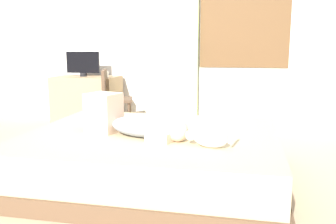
# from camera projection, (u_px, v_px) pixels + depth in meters

# --- Properties ---
(ground_plane) EXTENTS (16.00, 16.00, 0.00)m
(ground_plane) POSITION_uv_depth(u_px,v_px,m) (148.00, 177.00, 3.32)
(ground_plane) COLOR tan
(back_wall_with_window) EXTENTS (6.40, 0.14, 2.90)m
(back_wall_with_window) POSITION_uv_depth(u_px,v_px,m) (189.00, 26.00, 5.20)
(back_wall_with_window) COLOR silver
(back_wall_with_window) RESTS_ON ground
(bed) EXTENTS (2.21, 1.83, 0.43)m
(bed) POSITION_uv_depth(u_px,v_px,m) (152.00, 157.00, 3.23)
(bed) COLOR brown
(bed) RESTS_ON ground
(person_lying) EXTENTS (0.94, 0.48, 0.34)m
(person_lying) POSITION_uv_depth(u_px,v_px,m) (131.00, 122.00, 3.08)
(person_lying) COLOR #8C939E
(person_lying) RESTS_ON bed
(cat) EXTENTS (0.35, 0.17, 0.21)m
(cat) POSITION_uv_depth(u_px,v_px,m) (208.00, 138.00, 2.72)
(cat) COLOR silver
(cat) RESTS_ON bed
(desk) EXTENTS (0.90, 0.56, 0.74)m
(desk) POSITION_uv_depth(u_px,v_px,m) (87.00, 102.00, 5.30)
(desk) COLOR #997A56
(desk) RESTS_ON ground
(tv_monitor) EXTENTS (0.48, 0.10, 0.35)m
(tv_monitor) POSITION_uv_depth(u_px,v_px,m) (83.00, 64.00, 5.21)
(tv_monitor) COLOR black
(tv_monitor) RESTS_ON desk
(cup) EXTENTS (0.08, 0.08, 0.08)m
(cup) POSITION_uv_depth(u_px,v_px,m) (106.00, 74.00, 5.09)
(cup) COLOR white
(cup) RESTS_ON desk
(chair_by_desk) EXTENTS (0.47, 0.47, 0.86)m
(chair_by_desk) POSITION_uv_depth(u_px,v_px,m) (112.00, 96.00, 4.88)
(chair_by_desk) COLOR #4C3828
(chair_by_desk) RESTS_ON ground
(curtain_left) EXTENTS (0.44, 0.06, 2.43)m
(curtain_left) POSITION_uv_depth(u_px,v_px,m) (183.00, 42.00, 5.14)
(curtain_left) COLOR #ADCC75
(curtain_left) RESTS_ON ground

